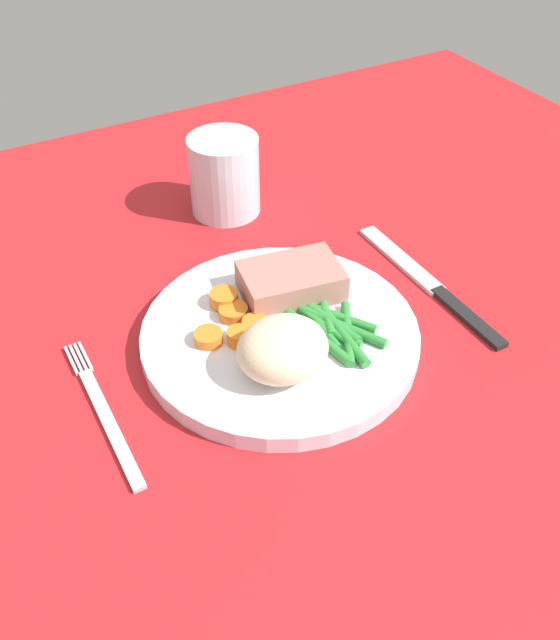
# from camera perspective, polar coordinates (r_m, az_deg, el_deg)

# --- Properties ---
(dining_table) EXTENTS (1.20, 0.90, 0.02)m
(dining_table) POSITION_cam_1_polar(r_m,az_deg,el_deg) (0.60, -3.32, -2.17)
(dining_table) COLOR red
(dining_table) RESTS_ON ground
(dinner_plate) EXTENTS (0.24, 0.24, 0.02)m
(dinner_plate) POSITION_cam_1_polar(r_m,az_deg,el_deg) (0.59, 0.00, -1.32)
(dinner_plate) COLOR white
(dinner_plate) RESTS_ON dining_table
(meat_portion) EXTENTS (0.10, 0.07, 0.03)m
(meat_portion) POSITION_cam_1_polar(r_m,az_deg,el_deg) (0.61, 0.93, 3.26)
(meat_portion) COLOR #B2756B
(meat_portion) RESTS_ON dinner_plate
(mashed_potatoes) EXTENTS (0.07, 0.07, 0.04)m
(mashed_potatoes) POSITION_cam_1_polar(r_m,az_deg,el_deg) (0.53, 0.22, -2.43)
(mashed_potatoes) COLOR beige
(mashed_potatoes) RESTS_ON dinner_plate
(carrot_slices) EXTENTS (0.06, 0.07, 0.01)m
(carrot_slices) POSITION_cam_1_polar(r_m,az_deg,el_deg) (0.58, -4.13, 0.28)
(carrot_slices) COLOR orange
(carrot_slices) RESTS_ON dinner_plate
(green_beans) EXTENTS (0.06, 0.10, 0.01)m
(green_beans) POSITION_cam_1_polar(r_m,az_deg,el_deg) (0.58, 4.34, -0.53)
(green_beans) COLOR #2D8C38
(green_beans) RESTS_ON dinner_plate
(fork) EXTENTS (0.01, 0.17, 0.00)m
(fork) POSITION_cam_1_polar(r_m,az_deg,el_deg) (0.55, -14.54, -7.35)
(fork) COLOR silver
(fork) RESTS_ON dining_table
(knife) EXTENTS (0.02, 0.21, 0.01)m
(knife) POSITION_cam_1_polar(r_m,az_deg,el_deg) (0.66, 12.49, 2.83)
(knife) COLOR black
(knife) RESTS_ON dining_table
(water_glass) EXTENTS (0.07, 0.07, 0.08)m
(water_glass) POSITION_cam_1_polar(r_m,az_deg,el_deg) (0.74, -4.63, 11.51)
(water_glass) COLOR silver
(water_glass) RESTS_ON dining_table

